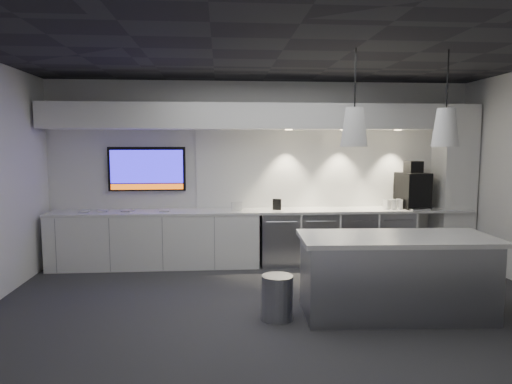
{
  "coord_description": "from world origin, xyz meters",
  "views": [
    {
      "loc": [
        -0.7,
        -5.14,
        1.96
      ],
      "look_at": [
        -0.21,
        1.1,
        1.31
      ],
      "focal_mm": 32.0,
      "sensor_mm": 36.0,
      "label": 1
    }
  ],
  "objects": [
    {
      "name": "floor",
      "position": [
        0.0,
        0.0,
        0.0
      ],
      "size": [
        7.0,
        7.0,
        0.0
      ],
      "primitive_type": "plane",
      "color": "#2F2F32",
      "rests_on": "ground"
    },
    {
      "name": "ceiling",
      "position": [
        0.0,
        0.0,
        3.0
      ],
      "size": [
        7.0,
        7.0,
        0.0
      ],
      "primitive_type": "plane",
      "rotation": [
        3.14,
        0.0,
        0.0
      ],
      "color": "black",
      "rests_on": "wall_back"
    },
    {
      "name": "wall_back",
      "position": [
        0.0,
        2.5,
        1.5
      ],
      "size": [
        7.0,
        0.0,
        7.0
      ],
      "primitive_type": "plane",
      "rotation": [
        1.57,
        0.0,
        0.0
      ],
      "color": "white",
      "rests_on": "floor"
    },
    {
      "name": "wall_front",
      "position": [
        0.0,
        -2.5,
        1.5
      ],
      "size": [
        7.0,
        0.0,
        7.0
      ],
      "primitive_type": "plane",
      "rotation": [
        -1.57,
        0.0,
        0.0
      ],
      "color": "white",
      "rests_on": "floor"
    },
    {
      "name": "back_counter",
      "position": [
        0.0,
        2.17,
        0.88
      ],
      "size": [
        6.8,
        0.65,
        0.04
      ],
      "primitive_type": "cube",
      "color": "white",
      "rests_on": "left_base_cabinets"
    },
    {
      "name": "left_base_cabinets",
      "position": [
        -1.75,
        2.17,
        0.43
      ],
      "size": [
        3.3,
        0.63,
        0.86
      ],
      "primitive_type": "cube",
      "color": "white",
      "rests_on": "floor"
    },
    {
      "name": "fridge_unit_a",
      "position": [
        0.25,
        2.17,
        0.42
      ],
      "size": [
        0.6,
        0.61,
        0.85
      ],
      "primitive_type": "cube",
      "color": "gray",
      "rests_on": "floor"
    },
    {
      "name": "fridge_unit_b",
      "position": [
        0.88,
        2.17,
        0.42
      ],
      "size": [
        0.6,
        0.61,
        0.85
      ],
      "primitive_type": "cube",
      "color": "gray",
      "rests_on": "floor"
    },
    {
      "name": "fridge_unit_c",
      "position": [
        1.51,
        2.17,
        0.42
      ],
      "size": [
        0.6,
        0.61,
        0.85
      ],
      "primitive_type": "cube",
      "color": "gray",
      "rests_on": "floor"
    },
    {
      "name": "fridge_unit_d",
      "position": [
        2.14,
        2.17,
        0.42
      ],
      "size": [
        0.6,
        0.61,
        0.85
      ],
      "primitive_type": "cube",
      "color": "gray",
      "rests_on": "floor"
    },
    {
      "name": "backsplash",
      "position": [
        1.2,
        2.48,
        1.55
      ],
      "size": [
        4.6,
        0.03,
        1.3
      ],
      "primitive_type": "cube",
      "color": "white",
      "rests_on": "wall_back"
    },
    {
      "name": "soffit",
      "position": [
        0.0,
        2.2,
        2.4
      ],
      "size": [
        6.9,
        0.6,
        0.4
      ],
      "primitive_type": "cube",
      "color": "white",
      "rests_on": "wall_back"
    },
    {
      "name": "column",
      "position": [
        3.2,
        2.2,
        1.3
      ],
      "size": [
        0.55,
        0.55,
        2.6
      ],
      "primitive_type": "cube",
      "color": "white",
      "rests_on": "floor"
    },
    {
      "name": "wall_tv",
      "position": [
        -1.9,
        2.45,
        1.56
      ],
      "size": [
        1.25,
        0.07,
        0.72
      ],
      "color": "black",
      "rests_on": "wall_back"
    },
    {
      "name": "island",
      "position": [
        1.29,
        -0.18,
        0.47
      ],
      "size": [
        2.23,
        1.03,
        0.93
      ],
      "rotation": [
        0.0,
        0.0,
        -0.04
      ],
      "color": "gray",
      "rests_on": "floor"
    },
    {
      "name": "bin",
      "position": [
        -0.07,
        -0.2,
        0.25
      ],
      "size": [
        0.41,
        0.41,
        0.5
      ],
      "primitive_type": "cylinder",
      "rotation": [
        0.0,
        0.0,
        0.18
      ],
      "color": "gray",
      "rests_on": "floor"
    },
    {
      "name": "coffee_machine",
      "position": [
        2.5,
        2.2,
        1.22
      ],
      "size": [
        0.5,
        0.66,
        0.78
      ],
      "rotation": [
        0.0,
        0.0,
        0.15
      ],
      "color": "black",
      "rests_on": "back_counter"
    },
    {
      "name": "sign_black",
      "position": [
        0.21,
        2.16,
        0.99
      ],
      "size": [
        0.14,
        0.06,
        0.18
      ],
      "primitive_type": "cube",
      "rotation": [
        0.0,
        0.0,
        -0.31
      ],
      "color": "black",
      "rests_on": "back_counter"
    },
    {
      "name": "sign_white",
      "position": [
        -0.44,
        2.12,
        0.97
      ],
      "size": [
        0.18,
        0.08,
        0.14
      ],
      "primitive_type": "cube",
      "rotation": [
        0.0,
        0.0,
        0.34
      ],
      "color": "white",
      "rests_on": "back_counter"
    },
    {
      "name": "cup_cluster",
      "position": [
        2.15,
        2.13,
        0.98
      ],
      "size": [
        0.29,
        0.19,
        0.16
      ],
      "primitive_type": null,
      "color": "white",
      "rests_on": "back_counter"
    },
    {
      "name": "tray_a",
      "position": [
        -2.83,
        2.13,
        0.91
      ],
      "size": [
        0.17,
        0.17,
        0.02
      ],
      "primitive_type": "cube",
      "rotation": [
        0.0,
        0.0,
        0.07
      ],
      "color": "#ADADAD",
      "rests_on": "back_counter"
    },
    {
      "name": "tray_b",
      "position": [
        -2.56,
        2.17,
        0.91
      ],
      "size": [
        0.18,
        0.18,
        0.02
      ],
      "primitive_type": "cube",
      "rotation": [
        0.0,
        0.0,
        0.15
      ],
      "color": "#ADADAD",
      "rests_on": "back_counter"
    },
    {
      "name": "tray_c",
      "position": [
        -2.18,
        2.15,
        0.91
      ],
      "size": [
        0.2,
        0.2,
        0.02
      ],
      "primitive_type": "cube",
      "rotation": [
        0.0,
        0.0,
        -0.29
      ],
      "color": "#ADADAD",
      "rests_on": "back_counter"
    },
    {
      "name": "tray_d",
      "position": [
        -1.6,
        2.12,
        0.91
      ],
      "size": [
        0.18,
        0.18,
        0.02
      ],
      "primitive_type": "cube",
      "rotation": [
        0.0,
        0.0,
        0.14
      ],
      "color": "#ADADAD",
      "rests_on": "back_counter"
    },
    {
      "name": "pendant_left",
      "position": [
        0.77,
        -0.18,
        2.15
      ],
      "size": [
        0.3,
        0.3,
        1.13
      ],
      "color": "white",
      "rests_on": "ceiling"
    },
    {
      "name": "pendant_right",
      "position": [
        1.81,
        -0.18,
        2.15
      ],
      "size": [
        0.3,
        0.3,
        1.13
      ],
      "color": "white",
      "rests_on": "ceiling"
    }
  ]
}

